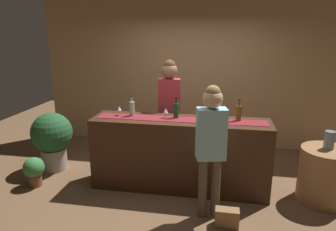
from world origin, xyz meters
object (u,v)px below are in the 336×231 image
Objects in this scene: wine_bottle_clear at (132,108)px; wine_glass_near_customer at (119,109)px; customer_sipping at (211,139)px; wine_bottle_amber at (239,113)px; bartender at (169,103)px; potted_plant_small at (34,170)px; round_side_table at (325,175)px; vase_on_side_table at (329,140)px; potted_plant_tall at (52,137)px; wine_glass_mid_counter at (220,115)px; handbag at (227,218)px; wine_glass_far_end at (166,111)px; wine_bottle_green at (176,110)px.

wine_bottle_clear is 0.19m from wine_glass_near_customer.
customer_sipping is (1.36, -0.71, -0.13)m from wine_glass_near_customer.
wine_bottle_amber is 0.17× the size of bartender.
potted_plant_small is at bearing 159.95° from customer_sipping.
wine_bottle_amber reaches higher than round_side_table.
round_side_table is at bearing -88.21° from vase_on_side_table.
wine_bottle_clear is 2.80m from round_side_table.
potted_plant_tall is at bearing 1.84° from bartender.
bartender is at bearing 164.71° from round_side_table.
wine_glass_mid_counter is at bearing 134.55° from bartender.
wine_glass_mid_counter is 2.77m from potted_plant_tall.
round_side_table reaches higher than handbag.
customer_sipping is 6.89× the size of vase_on_side_table.
bartender reaches higher than round_side_table.
wine_bottle_amber is 1.26× the size of vase_on_side_table.
wine_glass_far_end is at bearing -6.41° from potted_plant_tall.
round_side_table is 0.49m from vase_on_side_table.
wine_glass_mid_counter is (0.62, -0.10, -0.01)m from wine_bottle_green.
wine_glass_near_customer is 0.09× the size of customer_sipping.
potted_plant_small is at bearing -161.91° from wine_glass_near_customer.
vase_on_side_table is 4.15m from potted_plant_small.
wine_glass_near_customer is at bearing 179.14° from vase_on_side_table.
wine_glass_mid_counter reaches higher than round_side_table.
wine_bottle_green is at bearing 112.49° from customer_sipping.
customer_sipping reaches higher than wine_glass_near_customer.
potted_plant_small is (-2.67, -0.32, -0.89)m from wine_glass_mid_counter.
wine_bottle_amber is 1.00× the size of wine_bottle_clear.
wine_glass_near_customer is 2.10m from handbag.
potted_plant_tall is (-1.89, -0.34, -0.58)m from bartender.
potted_plant_small is (-1.41, -0.41, -0.89)m from wine_bottle_clear.
wine_glass_mid_counter reaches higher than potted_plant_tall.
vase_on_side_table is at bearing 33.53° from handbag.
round_side_table is at bearing 4.55° from potted_plant_small.
wine_bottle_clear is at bearing 4.78° from wine_glass_near_customer.
wine_glass_mid_counter is 2.83m from potted_plant_small.
round_side_table is (2.68, -0.09, -0.78)m from wine_bottle_clear.
wine_glass_near_customer is 2.98m from round_side_table.
wine_glass_mid_counter is 1.00× the size of wine_glass_far_end.
round_side_table is 4.10m from potted_plant_small.
wine_glass_near_customer is 0.15× the size of potted_plant_tall.
wine_glass_mid_counter is 0.66m from customer_sipping.
customer_sipping reaches higher than wine_glass_far_end.
wine_bottle_green is at bearing 178.03° from vase_on_side_table.
wine_glass_far_end is 0.60× the size of vase_on_side_table.
wine_bottle_green reaches higher than vase_on_side_table.
bartender is 7.54× the size of vase_on_side_table.
wine_bottle_clear and wine_bottle_green have the same top height.
vase_on_side_table is 0.54× the size of potted_plant_small.
wine_bottle_clear is 1.27m from wine_glass_mid_counter.
customer_sipping is (-0.34, -0.75, -0.13)m from wine_bottle_amber.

